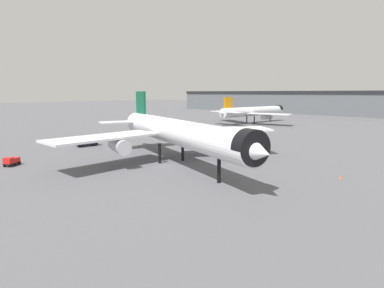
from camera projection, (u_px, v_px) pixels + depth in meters
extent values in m
plane|color=#56565B|center=(165.00, 166.00, 65.10)|extent=(900.00, 900.00, 0.00)
cylinder|color=white|center=(176.00, 132.00, 65.94)|extent=(48.13, 24.39, 5.18)
cone|color=white|center=(255.00, 151.00, 44.20)|extent=(7.23, 6.90, 5.07)
cone|color=white|center=(136.00, 122.00, 87.68)|extent=(8.12, 7.16, 4.92)
cylinder|color=black|center=(251.00, 147.00, 45.03)|extent=(4.19, 5.73, 5.23)
cube|color=white|center=(222.00, 130.00, 75.92)|extent=(20.85, 22.27, 0.41)
cylinder|color=#B7BAC1|center=(215.00, 138.00, 73.87)|extent=(7.57, 5.37, 2.85)
cube|color=white|center=(104.00, 137.00, 62.86)|extent=(9.97, 23.17, 0.41)
cylinder|color=#B7BAC1|center=(119.00, 146.00, 63.36)|extent=(7.57, 5.37, 2.85)
cube|color=#0F5138|center=(141.00, 108.00, 83.55)|extent=(5.74, 2.83, 8.29)
cube|color=white|center=(160.00, 120.00, 87.72)|extent=(7.68, 10.06, 0.31)
cube|color=white|center=(118.00, 122.00, 82.26)|extent=(7.68, 10.06, 0.31)
cylinder|color=black|center=(219.00, 171.00, 52.76)|extent=(0.62, 0.62, 4.14)
cylinder|color=black|center=(183.00, 151.00, 70.13)|extent=(0.62, 0.62, 4.14)
cylinder|color=black|center=(160.00, 153.00, 67.57)|extent=(0.62, 0.62, 4.14)
cylinder|color=silver|center=(254.00, 111.00, 156.96)|extent=(12.41, 43.16, 4.37)
cone|color=silver|center=(279.00, 110.00, 170.84)|extent=(5.11, 5.53, 4.28)
cone|color=silver|center=(223.00, 113.00, 143.08)|extent=(5.15, 6.36, 4.15)
cylinder|color=black|center=(278.00, 109.00, 170.22)|extent=(4.71, 2.76, 4.42)
cube|color=silver|center=(231.00, 112.00, 163.81)|extent=(20.32, 15.40, 0.35)
cylinder|color=#B7BAC1|center=(236.00, 115.00, 162.96)|extent=(3.50, 6.38, 2.40)
cube|color=silver|center=(270.00, 114.00, 146.01)|extent=(20.11, 9.26, 0.35)
cylinder|color=#B7BAC1|center=(267.00, 117.00, 148.65)|extent=(3.50, 6.38, 2.40)
cube|color=orange|center=(228.00, 105.00, 144.75)|extent=(1.40, 5.16, 7.00)
cube|color=silver|center=(219.00, 111.00, 148.40)|extent=(8.35, 5.27, 0.26)
cube|color=silver|center=(235.00, 112.00, 140.95)|extent=(8.35, 5.27, 0.26)
cylinder|color=black|center=(270.00, 118.00, 166.46)|extent=(0.52, 0.52, 3.50)
cylinder|color=black|center=(247.00, 119.00, 157.91)|extent=(0.52, 0.52, 3.50)
cylinder|color=black|center=(254.00, 120.00, 154.47)|extent=(0.52, 0.52, 3.50)
cube|color=slate|center=(295.00, 103.00, 233.38)|extent=(204.84, 42.51, 14.73)
cube|color=#232628|center=(295.00, 92.00, 232.13)|extent=(205.06, 44.51, 1.20)
cube|color=black|center=(87.00, 144.00, 89.13)|extent=(3.23, 5.82, 0.35)
cube|color=#194799|center=(81.00, 141.00, 87.90)|extent=(2.65, 2.57, 1.60)
cube|color=#1E2D38|center=(77.00, 140.00, 87.20)|extent=(1.92, 0.42, 0.80)
cube|color=#194799|center=(90.00, 139.00, 89.57)|extent=(2.84, 3.65, 2.20)
cylinder|color=black|center=(82.00, 146.00, 87.05)|extent=(0.43, 0.94, 0.90)
cylinder|color=black|center=(78.00, 145.00, 88.75)|extent=(0.43, 0.94, 0.90)
cylinder|color=black|center=(95.00, 144.00, 89.56)|extent=(0.43, 0.94, 0.90)
cylinder|color=black|center=(92.00, 143.00, 91.27)|extent=(0.43, 0.94, 0.90)
cube|color=black|center=(12.00, 163.00, 65.37)|extent=(2.99, 3.57, 0.30)
cube|color=red|center=(8.00, 161.00, 64.32)|extent=(2.03, 1.91, 1.20)
cube|color=#1E2D38|center=(6.00, 160.00, 63.72)|extent=(1.20, 0.74, 0.60)
cube|color=red|center=(14.00, 160.00, 65.84)|extent=(2.35, 2.46, 0.90)
cylinder|color=black|center=(12.00, 165.00, 64.19)|extent=(0.59, 0.75, 0.70)
cylinder|color=black|center=(5.00, 165.00, 64.42)|extent=(0.59, 0.75, 0.70)
cylinder|color=black|center=(19.00, 163.00, 66.38)|extent=(0.59, 0.75, 0.70)
cylinder|color=black|center=(12.00, 163.00, 66.61)|extent=(0.59, 0.75, 0.70)
cone|color=#F2600C|center=(341.00, 177.00, 55.51)|extent=(0.44, 0.44, 0.55)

